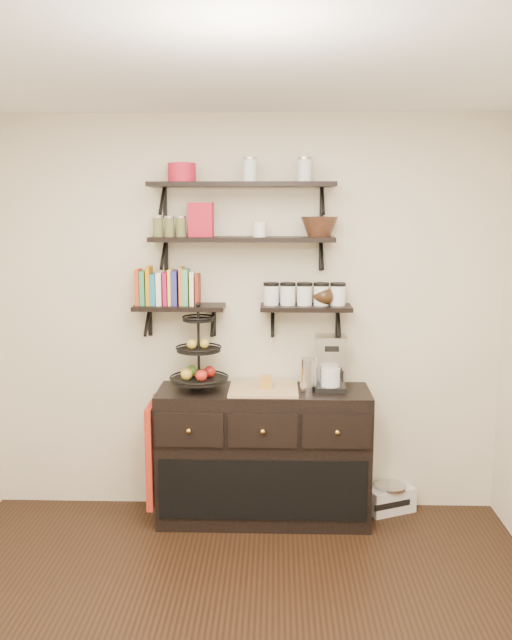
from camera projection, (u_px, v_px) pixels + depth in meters
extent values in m
cube|color=white|center=(221.00, 51.00, 2.68)|extent=(3.50, 3.50, 0.02)
cube|color=beige|center=(243.00, 317.00, 4.62)|extent=(3.50, 0.02, 2.70)
cube|color=black|center=(242.00, 184.00, 4.34)|extent=(1.20, 0.27, 0.03)
cube|color=black|center=(165.00, 203.00, 4.50)|extent=(0.02, 0.03, 0.20)
cube|color=black|center=(322.00, 203.00, 4.47)|extent=(0.02, 0.03, 0.20)
cube|color=black|center=(242.00, 239.00, 4.40)|extent=(1.20, 0.27, 0.03)
cube|color=black|center=(166.00, 255.00, 4.55)|extent=(0.02, 0.03, 0.20)
cube|color=black|center=(321.00, 256.00, 4.52)|extent=(0.02, 0.03, 0.20)
cube|color=black|center=(179.00, 307.00, 4.50)|extent=(0.60, 0.25, 0.03)
cube|color=black|center=(150.00, 321.00, 4.63)|extent=(0.02, 0.03, 0.20)
cube|color=black|center=(214.00, 321.00, 4.62)|extent=(0.03, 0.03, 0.20)
cube|color=black|center=(306.00, 308.00, 4.47)|extent=(0.60, 0.25, 0.03)
cube|color=black|center=(273.00, 322.00, 4.61)|extent=(0.03, 0.03, 0.20)
cube|color=black|center=(337.00, 322.00, 4.59)|extent=(0.02, 0.03, 0.20)
cube|color=#B4401C|center=(141.00, 290.00, 4.49)|extent=(0.02, 0.15, 0.20)
cube|color=#2D825A|center=(145.00, 287.00, 4.49)|extent=(0.03, 0.15, 0.24)
cube|color=#C67A0F|center=(151.00, 289.00, 4.49)|extent=(0.04, 0.15, 0.21)
cube|color=teal|center=(157.00, 286.00, 4.48)|extent=(0.03, 0.15, 0.25)
cube|color=white|center=(162.00, 288.00, 4.49)|extent=(0.03, 0.15, 0.22)
cube|color=#A61247|center=(168.00, 285.00, 4.48)|extent=(0.04, 0.15, 0.26)
cube|color=yellow|center=(173.00, 287.00, 4.48)|extent=(0.03, 0.15, 0.23)
cube|color=navy|center=(179.00, 290.00, 4.48)|extent=(0.03, 0.15, 0.20)
cube|color=#AF6836|center=(185.00, 287.00, 4.48)|extent=(0.04, 0.15, 0.24)
cube|color=#509D62|center=(191.00, 289.00, 4.48)|extent=(0.03, 0.15, 0.21)
cube|color=#FCF0C0|center=(196.00, 286.00, 4.48)|extent=(0.03, 0.15, 0.25)
cube|color=maroon|center=(202.00, 288.00, 4.48)|extent=(0.02, 0.15, 0.22)
cylinder|color=silver|center=(271.00, 295.00, 4.47)|extent=(0.10, 0.10, 0.13)
cylinder|color=silver|center=(288.00, 295.00, 4.47)|extent=(0.10, 0.10, 0.13)
cylinder|color=silver|center=(304.00, 295.00, 4.47)|extent=(0.10, 0.10, 0.13)
cylinder|color=silver|center=(321.00, 296.00, 4.46)|extent=(0.10, 0.10, 0.13)
cylinder|color=silver|center=(338.00, 296.00, 4.46)|extent=(0.10, 0.10, 0.13)
cube|color=black|center=(263.00, 455.00, 4.53)|extent=(1.40, 0.45, 0.90)
cube|color=tan|center=(264.00, 389.00, 4.46)|extent=(0.45, 0.41, 0.02)
sphere|color=gold|center=(189.00, 431.00, 4.26)|extent=(0.04, 0.04, 0.04)
sphere|color=gold|center=(263.00, 432.00, 4.24)|extent=(0.04, 0.04, 0.04)
sphere|color=gold|center=(337.00, 432.00, 4.23)|extent=(0.04, 0.04, 0.04)
cylinder|color=black|center=(199.00, 348.00, 4.43)|extent=(0.02, 0.02, 0.56)
cylinder|color=black|center=(199.00, 380.00, 4.46)|extent=(0.38, 0.38, 0.01)
cylinder|color=black|center=(199.00, 350.00, 4.43)|extent=(0.29, 0.29, 0.02)
cylinder|color=black|center=(198.00, 320.00, 4.40)|extent=(0.20, 0.20, 0.02)
sphere|color=#B21914|center=(210.00, 372.00, 4.50)|extent=(0.08, 0.08, 0.08)
sphere|color=gold|center=(192.00, 344.00, 4.42)|extent=(0.07, 0.07, 0.07)
cube|color=#B27C29|center=(266.00, 382.00, 4.45)|extent=(0.08, 0.08, 0.08)
cube|color=black|center=(330.00, 388.00, 4.44)|extent=(0.20, 0.18, 0.04)
cube|color=silver|center=(330.00, 363.00, 4.48)|extent=(0.20, 0.07, 0.31)
cube|color=silver|center=(331.00, 341.00, 4.39)|extent=(0.20, 0.18, 0.06)
cylinder|color=silver|center=(330.00, 377.00, 4.41)|extent=(0.13, 0.13, 0.12)
cylinder|color=silver|center=(309.00, 375.00, 4.41)|extent=(0.11, 0.11, 0.22)
cube|color=maroon|center=(152.00, 454.00, 4.45)|extent=(0.04, 0.29, 0.68)
cube|color=silver|center=(390.00, 500.00, 4.69)|extent=(0.36, 0.28, 0.17)
cylinder|color=silver|center=(391.00, 486.00, 4.68)|extent=(0.29, 0.29, 0.02)
cube|color=black|center=(392.00, 505.00, 4.61)|extent=(0.26, 0.12, 0.04)
cube|color=#B5142C|center=(201.00, 220.00, 4.39)|extent=(0.17, 0.08, 0.22)
cylinder|color=white|center=(260.00, 229.00, 4.39)|extent=(0.09, 0.09, 0.10)
cylinder|color=#B5142C|center=(182.00, 173.00, 4.34)|extent=(0.18, 0.18, 0.12)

